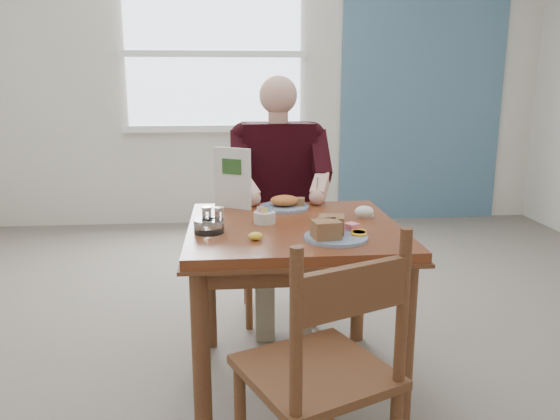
{
  "coord_description": "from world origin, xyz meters",
  "views": [
    {
      "loc": [
        -0.27,
        -2.26,
        1.35
      ],
      "look_at": [
        -0.06,
        0.0,
        0.82
      ],
      "focal_mm": 35.0,
      "sensor_mm": 36.0,
      "label": 1
    }
  ],
  "objects": [
    {
      "name": "floor",
      "position": [
        0.0,
        0.0,
        0.0
      ],
      "size": [
        6.0,
        6.0,
        0.0
      ],
      "primitive_type": "plane",
      "color": "#686054",
      "rests_on": "ground"
    },
    {
      "name": "wall_back",
      "position": [
        0.0,
        3.0,
        1.4
      ],
      "size": [
        5.5,
        0.0,
        5.5
      ],
      "primitive_type": "plane",
      "rotation": [
        1.57,
        0.0,
        0.0
      ],
      "color": "beige",
      "rests_on": "ground"
    },
    {
      "name": "accent_panel",
      "position": [
        1.6,
        2.98,
        1.4
      ],
      "size": [
        1.6,
        0.02,
        2.8
      ],
      "primitive_type": "cube",
      "color": "slate",
      "rests_on": "ground"
    },
    {
      "name": "lemon_wedge",
      "position": [
        -0.18,
        -0.23,
        0.77
      ],
      "size": [
        0.07,
        0.06,
        0.03
      ],
      "primitive_type": "ellipsoid",
      "rotation": [
        0.0,
        0.0,
        -0.39
      ],
      "color": "yellow",
      "rests_on": "table"
    },
    {
      "name": "napkin",
      "position": [
        0.33,
        0.09,
        0.78
      ],
      "size": [
        0.11,
        0.1,
        0.06
      ],
      "primitive_type": "ellipsoid",
      "rotation": [
        0.0,
        0.0,
        0.33
      ],
      "color": "white",
      "rests_on": "table"
    },
    {
      "name": "metal_dish",
      "position": [
        0.34,
        0.11,
        0.76
      ],
      "size": [
        0.11,
        0.11,
        0.01
      ],
      "primitive_type": "cylinder",
      "rotation": [
        0.0,
        0.0,
        0.4
      ],
      "color": "silver",
      "rests_on": "table"
    },
    {
      "name": "window",
      "position": [
        -0.4,
        2.97,
        1.6
      ],
      "size": [
        1.72,
        0.04,
        1.42
      ],
      "color": "white",
      "rests_on": "wall_back"
    },
    {
      "name": "table",
      "position": [
        0.0,
        0.0,
        0.64
      ],
      "size": [
        0.92,
        0.92,
        0.75
      ],
      "color": "maroon",
      "rests_on": "ground"
    },
    {
      "name": "chair_far",
      "position": [
        0.0,
        0.8,
        0.48
      ],
      "size": [
        0.42,
        0.42,
        0.95
      ],
      "color": "brown",
      "rests_on": "ground"
    },
    {
      "name": "chair_near",
      "position": [
        0.0,
        -0.78,
        0.48
      ],
      "size": [
        0.55,
        0.55,
        0.95
      ],
      "color": "brown",
      "rests_on": "ground"
    },
    {
      "name": "diner",
      "position": [
        0.0,
        0.71,
        0.81
      ],
      "size": [
        0.53,
        0.56,
        1.39
      ],
      "color": "gray",
      "rests_on": "chair_far"
    },
    {
      "name": "near_plate",
      "position": [
        0.13,
        -0.23,
        0.78
      ],
      "size": [
        0.27,
        0.26,
        0.08
      ],
      "color": "white",
      "rests_on": "table"
    },
    {
      "name": "far_plate",
      "position": [
        -0.0,
        0.31,
        0.77
      ],
      "size": [
        0.28,
        0.28,
        0.06
      ],
      "color": "white",
      "rests_on": "table"
    },
    {
      "name": "caddy",
      "position": [
        -0.12,
        0.04,
        0.78
      ],
      "size": [
        0.1,
        0.1,
        0.07
      ],
      "color": "white",
      "rests_on": "table"
    },
    {
      "name": "shakers",
      "position": [
        -0.34,
        -0.04,
        0.8
      ],
      "size": [
        0.1,
        0.06,
        0.09
      ],
      "color": "white",
      "rests_on": "table"
    },
    {
      "name": "creamer",
      "position": [
        -0.36,
        -0.1,
        0.78
      ],
      "size": [
        0.15,
        0.15,
        0.06
      ],
      "color": "white",
      "rests_on": "table"
    },
    {
      "name": "menu",
      "position": [
        -0.26,
        0.34,
        0.9
      ],
      "size": [
        0.18,
        0.12,
        0.29
      ],
      "color": "white",
      "rests_on": "table"
    }
  ]
}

